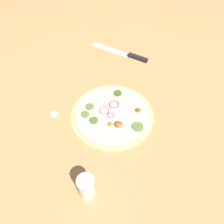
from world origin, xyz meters
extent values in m
plane|color=tan|center=(0.00, 0.00, 0.00)|extent=(3.00, 3.00, 0.00)
cylinder|color=#D6B77A|center=(0.00, 0.00, 0.00)|extent=(0.34, 0.34, 0.01)
cylinder|color=beige|center=(0.00, 0.00, 0.01)|extent=(0.30, 0.30, 0.00)
cylinder|color=#567538|center=(-0.12, -0.02, 0.02)|extent=(0.04, 0.04, 0.01)
ellipsoid|color=#996633|center=(-0.04, 0.04, 0.02)|extent=(0.02, 0.02, 0.01)
ellipsoid|color=brown|center=(-0.06, -0.08, 0.02)|extent=(0.02, 0.02, 0.01)
ellipsoid|color=brown|center=(-0.06, 0.02, 0.02)|extent=(0.03, 0.03, 0.02)
cylinder|color=#47662D|center=(0.02, 0.08, 0.02)|extent=(0.03, 0.03, 0.01)
torus|color=#A34C70|center=(0.03, -0.04, 0.02)|extent=(0.04, 0.04, 0.01)
cylinder|color=#567538|center=(0.07, 0.09, 0.02)|extent=(0.03, 0.03, 0.01)
torus|color=#A34C70|center=(-0.01, 0.01, 0.01)|extent=(0.03, 0.03, 0.00)
torus|color=#A34C70|center=(0.03, 0.01, 0.01)|extent=(0.04, 0.04, 0.00)
cylinder|color=#567538|center=(0.08, 0.05, 0.02)|extent=(0.03, 0.03, 0.01)
cylinder|color=#385B23|center=(0.06, -0.09, 0.02)|extent=(0.04, 0.04, 0.01)
cube|color=silver|center=(0.34, -0.30, 0.00)|extent=(0.22, 0.10, 0.00)
cube|color=black|center=(0.18, -0.35, 0.01)|extent=(0.11, 0.05, 0.02)
cylinder|color=silver|center=(-0.18, 0.27, 0.04)|extent=(0.05, 0.05, 0.08)
cylinder|color=#B2B2B7|center=(-0.18, 0.27, 0.09)|extent=(0.05, 0.05, 0.01)
cylinder|color=#B2B2B7|center=(0.16, 0.17, 0.00)|extent=(0.03, 0.03, 0.01)
camera|label=1|loc=(-0.41, 0.38, 0.70)|focal=35.00mm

